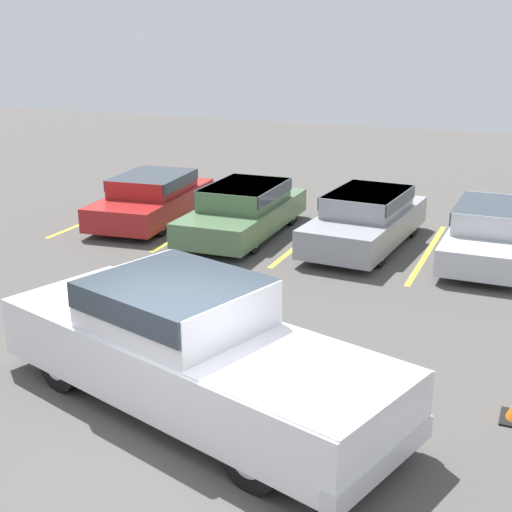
{
  "coord_description": "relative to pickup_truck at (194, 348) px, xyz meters",
  "views": [
    {
      "loc": [
        3.86,
        -6.76,
        4.92
      ],
      "look_at": [
        -0.83,
        4.48,
        1.0
      ],
      "focal_mm": 50.0,
      "sensor_mm": 36.0,
      "label": 1
    }
  ],
  "objects": [
    {
      "name": "stall_stripe_b",
      "position": [
        -4.15,
        8.22,
        -0.86
      ],
      "size": [
        0.12,
        4.81,
        0.01
      ],
      "primitive_type": "cube",
      "color": "yellow",
      "rests_on": "ground_plane"
    },
    {
      "name": "parked_sedan_b",
      "position": [
        -2.77,
        8.0,
        -0.2
      ],
      "size": [
        1.88,
        4.63,
        1.25
      ],
      "rotation": [
        0.0,
        0.0,
        -1.55
      ],
      "color": "#4C6B47",
      "rests_on": "ground_plane"
    },
    {
      "name": "pickup_truck",
      "position": [
        0.0,
        0.0,
        0.0
      ],
      "size": [
        6.3,
        3.74,
        1.74
      ],
      "rotation": [
        0.0,
        0.0,
        -0.31
      ],
      "color": "silver",
      "rests_on": "ground_plane"
    },
    {
      "name": "stall_stripe_c",
      "position": [
        -1.21,
        8.22,
        -0.86
      ],
      "size": [
        0.12,
        4.81,
        0.01
      ],
      "primitive_type": "cube",
      "color": "yellow",
      "rests_on": "ground_plane"
    },
    {
      "name": "parked_sedan_d",
      "position": [
        3.07,
        8.36,
        -0.22
      ],
      "size": [
        1.78,
        4.47,
        1.22
      ],
      "rotation": [
        0.0,
        0.0,
        -1.58
      ],
      "color": "#B7BABF",
      "rests_on": "ground_plane"
    },
    {
      "name": "parked_sedan_c",
      "position": [
        0.26,
        8.22,
        -0.17
      ],
      "size": [
        2.07,
        4.59,
        1.3
      ],
      "rotation": [
        0.0,
        0.0,
        -1.65
      ],
      "color": "gray",
      "rests_on": "ground_plane"
    },
    {
      "name": "stall_stripe_a",
      "position": [
        -7.08,
        8.22,
        -0.86
      ],
      "size": [
        0.12,
        4.81,
        0.01
      ],
      "primitive_type": "cube",
      "color": "yellow",
      "rests_on": "ground_plane"
    },
    {
      "name": "ground_plane",
      "position": [
        0.22,
        -0.87,
        -0.87
      ],
      "size": [
        60.0,
        60.0,
        0.0
      ],
      "primitive_type": "plane",
      "color": "#4C4947"
    },
    {
      "name": "stall_stripe_d",
      "position": [
        1.73,
        8.22,
        -0.86
      ],
      "size": [
        0.12,
        4.81,
        0.01
      ],
      "primitive_type": "cube",
      "color": "yellow",
      "rests_on": "ground_plane"
    },
    {
      "name": "wheel_stop_curb",
      "position": [
        -0.86,
        11.31,
        -0.8
      ],
      "size": [
        1.6,
        0.2,
        0.14
      ],
      "primitive_type": "cube",
      "color": "#B7B2A8",
      "rests_on": "ground_plane"
    },
    {
      "name": "parked_sedan_a",
      "position": [
        -5.54,
        8.31,
        -0.21
      ],
      "size": [
        2.22,
        4.57,
        1.23
      ],
      "rotation": [
        0.0,
        0.0,
        -1.48
      ],
      "color": "maroon",
      "rests_on": "ground_plane"
    }
  ]
}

